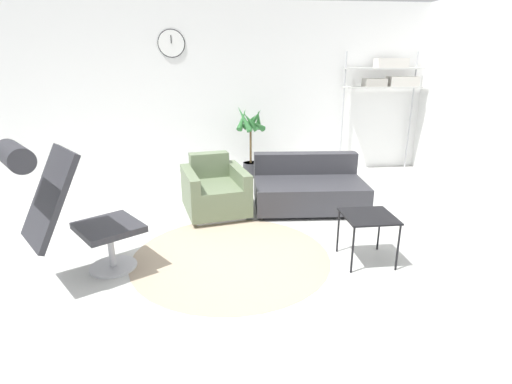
% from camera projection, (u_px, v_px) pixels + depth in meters
% --- Properties ---
extents(ground_plane, '(12.00, 12.00, 0.00)m').
position_uv_depth(ground_plane, '(233.00, 255.00, 4.08)').
color(ground_plane, silver).
extents(wall_back, '(12.00, 0.09, 2.80)m').
position_uv_depth(wall_back, '(221.00, 90.00, 6.72)').
color(wall_back, white).
rests_on(wall_back, ground_plane).
extents(round_rug, '(1.99, 1.99, 0.01)m').
position_uv_depth(round_rug, '(231.00, 257.00, 4.03)').
color(round_rug, tan).
rests_on(round_rug, ground_plane).
extents(lounge_chair, '(1.12, 1.00, 1.29)m').
position_uv_depth(lounge_chair, '(63.00, 201.00, 3.37)').
color(lounge_chair, '#BCBCC1').
rests_on(lounge_chair, ground_plane).
extents(armchair_red, '(0.90, 0.99, 0.73)m').
position_uv_depth(armchair_red, '(215.00, 192.00, 5.11)').
color(armchair_red, silver).
rests_on(armchair_red, ground_plane).
extents(couch_low, '(1.48, 1.03, 0.67)m').
position_uv_depth(couch_low, '(308.00, 189.00, 5.34)').
color(couch_low, black).
rests_on(couch_low, ground_plane).
extents(side_table, '(0.48, 0.48, 0.48)m').
position_uv_depth(side_table, '(369.00, 220.00, 3.83)').
color(side_table, black).
rests_on(side_table, ground_plane).
extents(potted_plant, '(0.52, 0.51, 1.21)m').
position_uv_depth(potted_plant, '(251.00, 141.00, 6.59)').
color(potted_plant, '#333338').
rests_on(potted_plant, ground_plane).
extents(shelf_unit, '(1.31, 0.28, 2.02)m').
position_uv_depth(shelf_unit, '(389.00, 77.00, 6.72)').
color(shelf_unit, '#BCBCC1').
rests_on(shelf_unit, ground_plane).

